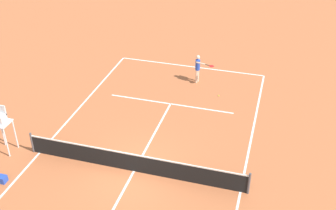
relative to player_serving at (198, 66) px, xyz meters
name	(u,v)px	position (x,y,z in m)	size (l,w,h in m)	color
ground_plane	(134,171)	(0.90, 8.89, -1.07)	(60.00, 60.00, 0.00)	#B76038
court_lines	(134,171)	(0.90, 8.89, -1.07)	(9.58, 21.80, 0.01)	white
tennis_net	(134,162)	(0.90, 8.89, -0.58)	(10.18, 0.10, 1.07)	#4C4C51
player_serving	(198,66)	(0.00, 0.00, 0.00)	(1.25, 0.84, 1.79)	beige
tennis_ball	(219,96)	(-1.54, 1.32, -1.04)	(0.07, 0.07, 0.07)	#CCE033
umpire_chair	(1,122)	(7.20, 9.13, 0.53)	(0.80, 0.80, 2.41)	silver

